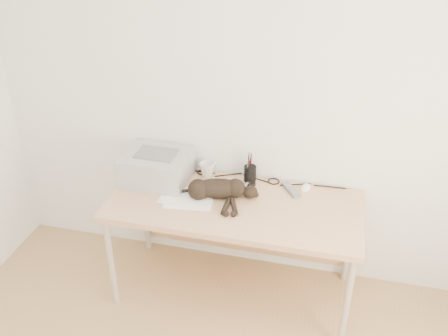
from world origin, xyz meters
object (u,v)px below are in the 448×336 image
(desk, at_px, (237,213))
(printer, at_px, (157,167))
(mug, at_px, (207,170))
(cat, at_px, (215,190))
(pen_cup, at_px, (250,173))
(mouse, at_px, (306,186))

(desk, distance_m, printer, 0.62)
(mug, bearing_deg, desk, -37.04)
(desk, distance_m, cat, 0.24)
(desk, height_order, printer, printer)
(desk, height_order, mug, mug)
(printer, xyz_separation_m, pen_cup, (0.61, 0.13, -0.04))
(desk, xyz_separation_m, mouse, (0.42, 0.19, 0.15))
(printer, bearing_deg, mouse, 7.14)
(mug, distance_m, pen_cup, 0.30)
(printer, height_order, pen_cup, pen_cup)
(pen_cup, bearing_deg, desk, -101.28)
(mug, bearing_deg, cat, -63.29)
(printer, xyz_separation_m, mug, (0.31, 0.12, -0.05))
(printer, relative_size, cat, 0.72)
(pen_cup, bearing_deg, cat, -123.94)
(printer, bearing_deg, cat, -15.77)
(printer, relative_size, pen_cup, 2.11)
(desk, distance_m, mouse, 0.48)
(printer, height_order, cat, printer)
(mug, distance_m, mouse, 0.68)
(cat, bearing_deg, desk, 9.53)
(desk, height_order, cat, cat)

